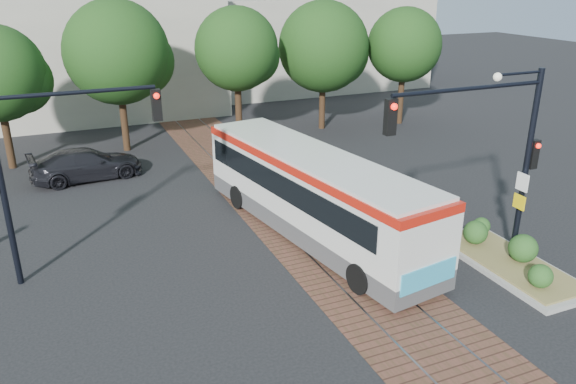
{
  "coord_description": "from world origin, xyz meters",
  "views": [
    {
      "loc": [
        -7.92,
        -12.78,
        8.7
      ],
      "look_at": [
        -0.72,
        4.0,
        1.6
      ],
      "focal_mm": 35.0,
      "sensor_mm": 36.0,
      "label": 1
    }
  ],
  "objects_px": {
    "city_bus": "(312,190)",
    "signal_pole_main": "(499,142)",
    "traffic_island": "(508,255)",
    "parked_car": "(86,164)",
    "signal_pole_left": "(41,156)"
  },
  "relations": [
    {
      "from": "traffic_island",
      "to": "parked_car",
      "type": "relative_size",
      "value": 1.07
    },
    {
      "from": "city_bus",
      "to": "signal_pole_left",
      "type": "xyz_separation_m",
      "value": [
        -8.42,
        0.33,
        2.19
      ]
    },
    {
      "from": "city_bus",
      "to": "signal_pole_main",
      "type": "relative_size",
      "value": 1.91
    },
    {
      "from": "signal_pole_left",
      "to": "parked_car",
      "type": "xyz_separation_m",
      "value": [
        1.56,
        8.9,
        -3.16
      ]
    },
    {
      "from": "city_bus",
      "to": "signal_pole_main",
      "type": "bearing_deg",
      "value": -58.7
    },
    {
      "from": "signal_pole_main",
      "to": "parked_car",
      "type": "xyz_separation_m",
      "value": [
        -10.67,
        13.7,
        -3.45
      ]
    },
    {
      "from": "traffic_island",
      "to": "parked_car",
      "type": "distance_m",
      "value": 18.04
    },
    {
      "from": "signal_pole_left",
      "to": "parked_car",
      "type": "distance_m",
      "value": 9.57
    },
    {
      "from": "city_bus",
      "to": "signal_pole_main",
      "type": "xyz_separation_m",
      "value": [
        3.81,
        -4.48,
        2.48
      ]
    },
    {
      "from": "city_bus",
      "to": "signal_pole_left",
      "type": "bearing_deg",
      "value": 168.67
    },
    {
      "from": "traffic_island",
      "to": "signal_pole_main",
      "type": "distance_m",
      "value": 3.95
    },
    {
      "from": "city_bus",
      "to": "signal_pole_left",
      "type": "height_order",
      "value": "signal_pole_left"
    },
    {
      "from": "traffic_island",
      "to": "signal_pole_main",
      "type": "relative_size",
      "value": 0.87
    },
    {
      "from": "signal_pole_left",
      "to": "traffic_island",
      "type": "bearing_deg",
      "value": -20.36
    },
    {
      "from": "signal_pole_left",
      "to": "parked_car",
      "type": "height_order",
      "value": "signal_pole_left"
    }
  ]
}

